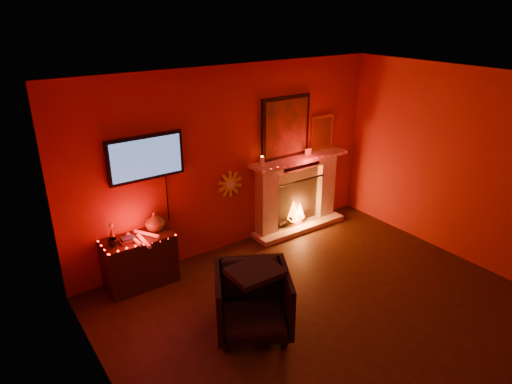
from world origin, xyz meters
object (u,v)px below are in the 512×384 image
at_px(sunburst_clock, 230,184).
at_px(armchair, 253,301).
at_px(tv, 146,158).
at_px(console_table, 140,258).
at_px(fireplace, 296,186).

height_order(sunburst_clock, armchair, sunburst_clock).
bearing_deg(armchair, tv, 130.70).
bearing_deg(armchair, sunburst_clock, 93.17).
bearing_deg(console_table, armchair, -67.30).
height_order(console_table, armchair, console_table).
relative_size(sunburst_clock, console_table, 0.42).
xyz_separation_m(tv, armchair, (0.39, -1.79, -1.27)).
height_order(sunburst_clock, console_table, sunburst_clock).
height_order(fireplace, armchair, fireplace).
height_order(tv, armchair, tv).
distance_m(fireplace, sunburst_clock, 1.23).
bearing_deg(sunburst_clock, fireplace, -4.37).
relative_size(sunburst_clock, armchair, 0.48).
height_order(tv, sunburst_clock, tv).
xyz_separation_m(fireplace, tv, (-2.44, 0.06, 0.92)).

